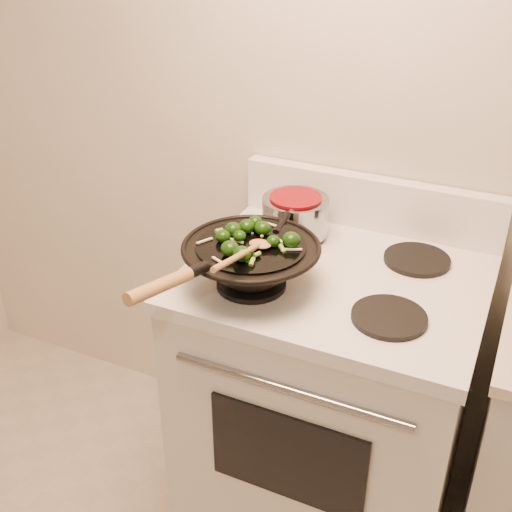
% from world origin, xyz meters
% --- Properties ---
extents(stove, '(0.78, 0.67, 1.08)m').
position_xyz_m(stove, '(-0.08, 1.17, 0.47)').
color(stove, white).
rests_on(stove, ground).
extents(wok, '(0.35, 0.57, 0.17)m').
position_xyz_m(wok, '(-0.26, 1.02, 0.99)').
color(wok, black).
rests_on(wok, stove).
extents(stirfry, '(0.25, 0.25, 0.04)m').
position_xyz_m(stirfry, '(-0.26, 1.03, 1.06)').
color(stirfry, black).
rests_on(stirfry, wok).
extents(wooden_spoon, '(0.06, 0.26, 0.07)m').
position_xyz_m(wooden_spoon, '(-0.23, 0.95, 1.06)').
color(wooden_spoon, '#AA7642').
rests_on(wooden_spoon, wok).
extents(saucepan, '(0.19, 0.31, 0.11)m').
position_xyz_m(saucepan, '(-0.26, 1.32, 0.99)').
color(saucepan, gray).
rests_on(saucepan, stove).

